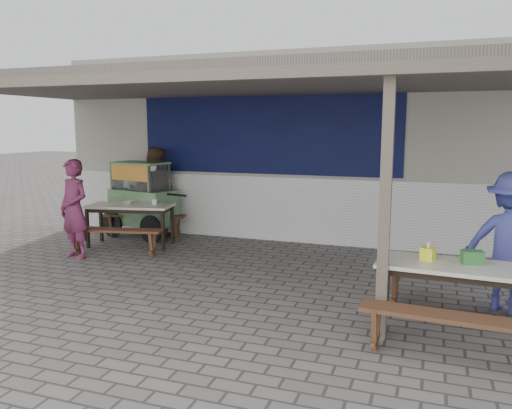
{
  "coord_description": "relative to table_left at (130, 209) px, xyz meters",
  "views": [
    {
      "loc": [
        2.77,
        -5.87,
        2.12
      ],
      "look_at": [
        0.37,
        0.9,
        1.0
      ],
      "focal_mm": 35.0,
      "sensor_mm": 36.0,
      "label": 1
    }
  ],
  "objects": [
    {
      "name": "vendor_cart",
      "position": [
        -0.21,
        0.74,
        0.12
      ],
      "size": [
        1.88,
        0.97,
        1.46
      ],
      "rotation": [
        0.0,
        0.0,
        -0.21
      ],
      "color": "#75A66F",
      "rests_on": "ground"
    },
    {
      "name": "table_left",
      "position": [
        0.0,
        0.0,
        0.0
      ],
      "size": [
        1.6,
        0.96,
        0.75
      ],
      "rotation": [
        0.0,
        0.0,
        0.21
      ],
      "color": "silver",
      "rests_on": "ground"
    },
    {
      "name": "tissue_box",
      "position": [
        5.06,
        -2.16,
        0.14
      ],
      "size": [
        0.16,
        0.16,
        0.13
      ],
      "primitive_type": "cube",
      "rotation": [
        0.0,
        0.0,
        -0.32
      ],
      "color": "#FDFF2A",
      "rests_on": "table_right"
    },
    {
      "name": "patron_street_side",
      "position": [
        -0.37,
        -1.02,
        0.14
      ],
      "size": [
        0.67,
        0.53,
        1.62
      ],
      "primitive_type": "imported",
      "rotation": [
        0.0,
        0.0,
        -0.26
      ],
      "color": "#70284C",
      "rests_on": "ground"
    },
    {
      "name": "condiment_bowl",
      "position": [
        -0.1,
        0.13,
        0.1
      ],
      "size": [
        0.22,
        0.22,
        0.05
      ],
      "primitive_type": "imported",
      "rotation": [
        0.0,
        0.0,
        -0.05
      ],
      "color": "white",
      "rests_on": "table_left"
    },
    {
      "name": "table_right",
      "position": [
        5.32,
        -2.25,
        0.0
      ],
      "size": [
        1.54,
        0.77,
        0.75
      ],
      "rotation": [
        0.0,
        0.0,
        -0.06
      ],
      "color": "silver",
      "rests_on": "ground"
    },
    {
      "name": "bench_left_wall",
      "position": [
        -0.14,
        0.68,
        -0.33
      ],
      "size": [
        1.62,
        0.61,
        0.45
      ],
      "rotation": [
        0.0,
        0.0,
        0.21
      ],
      "color": "brown",
      "rests_on": "ground"
    },
    {
      "name": "donation_box",
      "position": [
        5.49,
        -2.18,
        0.15
      ],
      "size": [
        0.23,
        0.18,
        0.14
      ],
      "primitive_type": "cube",
      "rotation": [
        0.0,
        0.0,
        0.22
      ],
      "color": "#347638",
      "rests_on": "table_right"
    },
    {
      "name": "bench_left_street",
      "position": [
        0.14,
        -0.68,
        -0.33
      ],
      "size": [
        1.62,
        0.61,
        0.45
      ],
      "rotation": [
        0.0,
        0.0,
        0.21
      ],
      "color": "brown",
      "rests_on": "ground"
    },
    {
      "name": "bench_right_street",
      "position": [
        5.27,
        -2.91,
        -0.33
      ],
      "size": [
        1.61,
        0.38,
        0.45
      ],
      "rotation": [
        0.0,
        0.0,
        -0.06
      ],
      "color": "brown",
      "rests_on": "ground"
    },
    {
      "name": "back_wall",
      "position": [
        2.29,
        1.92,
        1.05
      ],
      "size": [
        9.0,
        1.28,
        3.5
      ],
      "color": "#AFAD9D",
      "rests_on": "ground"
    },
    {
      "name": "warung_roof",
      "position": [
        2.31,
        -0.76,
        2.04
      ],
      "size": [
        9.0,
        4.21,
        2.81
      ],
      "color": "#5D5550",
      "rests_on": "ground"
    },
    {
      "name": "condiment_jar",
      "position": [
        0.41,
        0.17,
        0.13
      ],
      "size": [
        0.09,
        0.09,
        0.1
      ],
      "primitive_type": "cylinder",
      "color": "silver",
      "rests_on": "table_left"
    },
    {
      "name": "bench_right_wall",
      "position": [
        5.36,
        -1.6,
        -0.33
      ],
      "size": [
        1.61,
        0.38,
        0.45
      ],
      "rotation": [
        0.0,
        0.0,
        -0.06
      ],
      "color": "brown",
      "rests_on": "ground"
    },
    {
      "name": "ground",
      "position": [
        2.29,
        -1.65,
        -0.67
      ],
      "size": [
        60.0,
        60.0,
        0.0
      ],
      "primitive_type": "plane",
      "color": "slate",
      "rests_on": "ground"
    },
    {
      "name": "patron_right_table",
      "position": [
        5.95,
        -1.3,
        0.14
      ],
      "size": [
        1.2,
        0.96,
        1.62
      ],
      "primitive_type": "imported",
      "rotation": [
        0.0,
        0.0,
        2.75
      ],
      "color": "#454CA6",
      "rests_on": "ground"
    },
    {
      "name": "patron_wall_side",
      "position": [
        -0.02,
        0.91,
        0.2
      ],
      "size": [
        0.9,
        0.72,
        1.74
      ],
      "primitive_type": "imported",
      "rotation": [
        0.0,
        0.0,
        3.22
      ],
      "color": "brown",
      "rests_on": "ground"
    }
  ]
}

